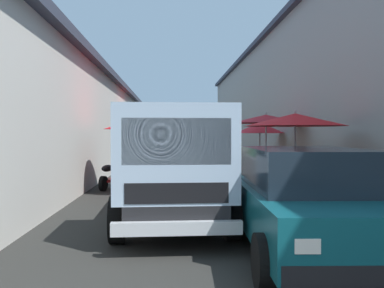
{
  "coord_description": "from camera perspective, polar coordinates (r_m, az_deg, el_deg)",
  "views": [
    {
      "loc": [
        -1.51,
        1.21,
        1.65
      ],
      "look_at": [
        12.55,
        0.48,
        1.31
      ],
      "focal_mm": 38.27,
      "sensor_mm": 36.0,
      "label": 1
    }
  ],
  "objects": [
    {
      "name": "building_right_concrete",
      "position": [
        19.25,
        22.84,
        6.54
      ],
      "size": [
        49.8,
        7.5,
        6.81
      ],
      "color": "gray",
      "rests_on": "ground"
    },
    {
      "name": "plastic_stool",
      "position": [
        10.65,
        -1.01,
        -5.76
      ],
      "size": [
        0.3,
        0.3,
        0.43
      ],
      "color": "red",
      "rests_on": "ground"
    },
    {
      "name": "ground",
      "position": [
        15.15,
        1.62,
        -4.87
      ],
      "size": [
        90.0,
        90.0,
        0.0
      ],
      "primitive_type": "plane",
      "color": "#282826"
    },
    {
      "name": "fruit_stall_near_right",
      "position": [
        15.32,
        10.24,
        2.34
      ],
      "size": [
        2.7,
        2.7,
        2.45
      ],
      "color": "#9E9EA3",
      "rests_on": "ground"
    },
    {
      "name": "building_left_whitewash",
      "position": [
        18.25,
        -21.9,
        2.56
      ],
      "size": [
        49.8,
        7.5,
        4.09
      ],
      "color": "beige",
      "rests_on": "ground"
    },
    {
      "name": "vendor_by_crates",
      "position": [
        9.76,
        0.29,
        -2.54
      ],
      "size": [
        0.62,
        0.37,
        1.69
      ],
      "color": "#665B4C",
      "rests_on": "ground"
    },
    {
      "name": "fruit_stall_far_left",
      "position": [
        17.91,
        9.48,
        1.19
      ],
      "size": [
        2.11,
        2.11,
        2.24
      ],
      "color": "#9E9EA3",
      "rests_on": "ground"
    },
    {
      "name": "parked_scooter",
      "position": [
        12.72,
        -11.02,
        -4.06
      ],
      "size": [
        1.65,
        0.63,
        1.14
      ],
      "color": "black",
      "rests_on": "ground"
    },
    {
      "name": "hatchback_car",
      "position": [
        5.98,
        15.74,
        -7.46
      ],
      "size": [
        3.97,
        2.04,
        1.45
      ],
      "color": "#0F4C56",
      "rests_on": "ground"
    },
    {
      "name": "fruit_stall_near_left",
      "position": [
        11.67,
        -5.36,
        2.22
      ],
      "size": [
        2.84,
        2.84,
        2.28
      ],
      "color": "#9E9EA3",
      "rests_on": "ground"
    },
    {
      "name": "fruit_stall_far_right",
      "position": [
        10.78,
        14.32,
        1.83
      ],
      "size": [
        2.61,
        2.61,
        2.26
      ],
      "color": "#9E9EA3",
      "rests_on": "ground"
    },
    {
      "name": "fruit_stall_mid_lane",
      "position": [
        20.55,
        -6.96,
        2.25
      ],
      "size": [
        2.78,
        2.78,
        2.46
      ],
      "color": "#9E9EA3",
      "rests_on": "ground"
    },
    {
      "name": "delivery_truck",
      "position": [
        6.94,
        -2.6,
        -3.68
      ],
      "size": [
        4.96,
        2.07,
        2.08
      ],
      "color": "black",
      "rests_on": "ground"
    }
  ]
}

